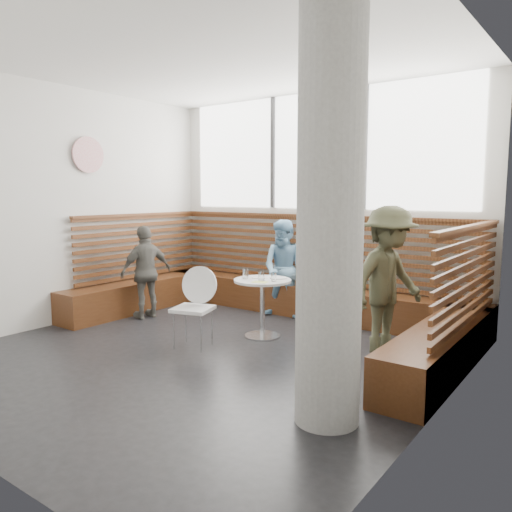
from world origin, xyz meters
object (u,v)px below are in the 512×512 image
Objects in this scene: adult_man at (388,281)px; child_left at (146,272)px; concrete_column at (330,216)px; cafe_table at (262,296)px; child_back at (285,269)px; cafe_chair at (197,300)px.

adult_man is 3.42m from child_left.
concrete_column is at bearing -155.32° from adult_man.
cafe_table is 0.55× the size of child_left.
child_back is (-2.05, 2.58, -0.90)m from concrete_column.
concrete_column is 2.53m from cafe_chair.
adult_man is (1.88, 1.03, 0.28)m from cafe_chair.
cafe_chair is at bearing 81.78° from child_left.
child_back is 1.98m from child_left.
concrete_column is at bearing 81.26° from child_left.
concrete_column is 2.58m from cafe_table.
child_left is (-1.90, -0.17, 0.14)m from cafe_table.
child_left is at bearing 158.91° from concrete_column.
concrete_column is 2.29× the size of child_back.
cafe_chair is at bearing 135.50° from adult_man.
concrete_column is at bearing -63.77° from child_back.
cafe_table is 1.54m from adult_man.
adult_man is 1.17× the size of child_back.
cafe_table is at bearing -84.89° from child_back.
concrete_column reaches higher than child_left.
child_left is at bearing 142.28° from cafe_chair.
concrete_column reaches higher than cafe_chair.
cafe_chair is (-2.14, 0.84, -1.06)m from concrete_column.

